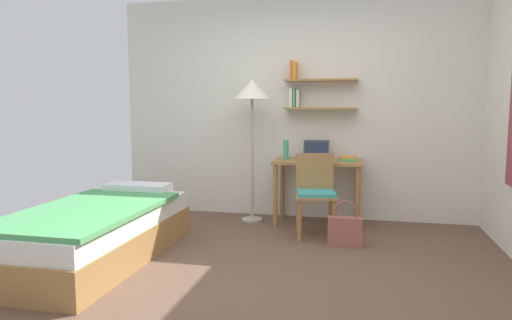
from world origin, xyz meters
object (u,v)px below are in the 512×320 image
object	(u,v)px
desk_chair	(315,191)
laptop	(316,155)
water_bottle	(286,150)
book_stack	(348,159)
standing_lamp	(252,97)
bed	(97,232)
handbag	(345,230)
desk	(318,173)

from	to	relation	value
desk_chair	laptop	size ratio (longest dim) A/B	2.82
water_bottle	laptop	bearing A→B (deg)	8.30
book_stack	laptop	bearing A→B (deg)	172.05
standing_lamp	book_stack	distance (m)	1.28
desk_chair	book_stack	bearing A→B (deg)	59.77
bed	laptop	distance (m)	2.50
book_stack	bed	bearing A→B (deg)	-141.07
laptop	bed	bearing A→B (deg)	-134.80
desk_chair	handbag	bearing A→B (deg)	-42.69
laptop	book_stack	xyz separation A→B (m)	(0.36, -0.05, -0.03)
desk_chair	handbag	xyz separation A→B (m)	(0.31, -0.29, -0.32)
desk_chair	book_stack	xyz separation A→B (m)	(0.31, 0.53, 0.28)
desk_chair	handbag	world-z (taller)	desk_chair
book_stack	handbag	world-z (taller)	book_stack
laptop	handbag	xyz separation A→B (m)	(0.37, -0.87, -0.62)
book_stack	handbag	distance (m)	1.01
standing_lamp	handbag	distance (m)	1.84
bed	standing_lamp	bearing A→B (deg)	58.52
bed	book_stack	size ratio (longest dim) A/B	9.08
bed	handbag	distance (m)	2.26
bed	handbag	xyz separation A→B (m)	(2.08, 0.86, -0.09)
desk_chair	laptop	xyz separation A→B (m)	(-0.05, 0.58, 0.31)
laptop	book_stack	world-z (taller)	laptop
bed	laptop	world-z (taller)	laptop
standing_lamp	bed	bearing A→B (deg)	-121.48
book_stack	handbag	xyz separation A→B (m)	(0.01, -0.82, -0.59)
desk_chair	desk	bearing A→B (deg)	92.30
desk	standing_lamp	size ratio (longest dim) A/B	0.60
desk	handbag	world-z (taller)	desk
standing_lamp	water_bottle	distance (m)	0.71
bed	desk_chair	world-z (taller)	desk_chair
desk	desk_chair	xyz separation A→B (m)	(0.02, -0.50, -0.11)
water_bottle	handbag	bearing A→B (deg)	-49.27
standing_lamp	handbag	size ratio (longest dim) A/B	3.69
book_stack	handbag	size ratio (longest dim) A/B	0.50
desk_chair	book_stack	distance (m)	0.67
standing_lamp	handbag	world-z (taller)	standing_lamp
bed	desk_chair	bearing A→B (deg)	33.02
book_stack	water_bottle	bearing A→B (deg)	179.90
bed	desk	bearing A→B (deg)	43.33
bed	water_bottle	size ratio (longest dim) A/B	9.01
standing_lamp	laptop	distance (m)	0.98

